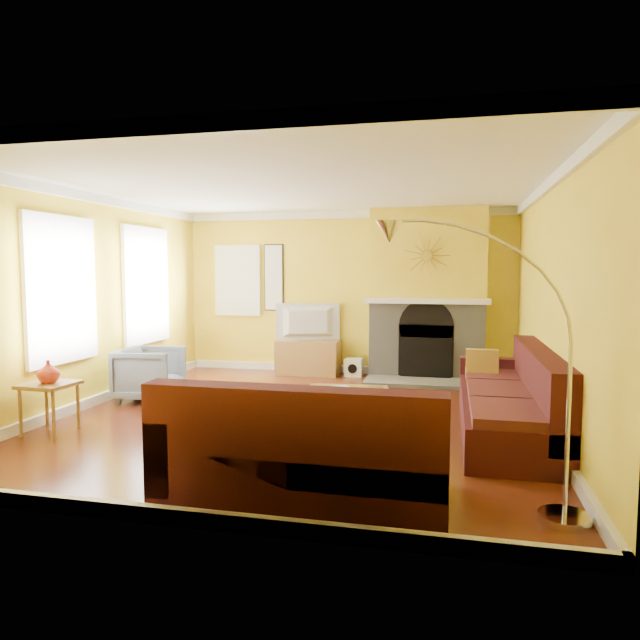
% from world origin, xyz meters
% --- Properties ---
extents(floor, '(5.50, 6.00, 0.02)m').
position_xyz_m(floor, '(0.00, 0.00, -0.01)').
color(floor, maroon).
rests_on(floor, ground).
extents(ceiling, '(5.50, 6.00, 0.02)m').
position_xyz_m(ceiling, '(0.00, 0.00, 2.71)').
color(ceiling, white).
rests_on(ceiling, ground).
extents(wall_back, '(5.50, 0.02, 2.70)m').
position_xyz_m(wall_back, '(0.00, 3.01, 1.35)').
color(wall_back, yellow).
rests_on(wall_back, ground).
extents(wall_front, '(5.50, 0.02, 2.70)m').
position_xyz_m(wall_front, '(0.00, -3.01, 1.35)').
color(wall_front, yellow).
rests_on(wall_front, ground).
extents(wall_left, '(0.02, 6.00, 2.70)m').
position_xyz_m(wall_left, '(-2.76, 0.00, 1.35)').
color(wall_left, yellow).
rests_on(wall_left, ground).
extents(wall_right, '(0.02, 6.00, 2.70)m').
position_xyz_m(wall_right, '(2.76, 0.00, 1.35)').
color(wall_right, yellow).
rests_on(wall_right, ground).
extents(baseboard, '(5.50, 6.00, 0.12)m').
position_xyz_m(baseboard, '(0.00, 0.00, 0.06)').
color(baseboard, white).
rests_on(baseboard, floor).
extents(crown_molding, '(5.50, 6.00, 0.12)m').
position_xyz_m(crown_molding, '(0.00, 0.00, 2.64)').
color(crown_molding, white).
rests_on(crown_molding, ceiling).
extents(window_left_near, '(0.06, 1.22, 1.72)m').
position_xyz_m(window_left_near, '(-2.72, 1.30, 1.50)').
color(window_left_near, white).
rests_on(window_left_near, wall_left).
extents(window_left_far, '(0.06, 1.22, 1.72)m').
position_xyz_m(window_left_far, '(-2.72, -0.60, 1.50)').
color(window_left_far, white).
rests_on(window_left_far, wall_left).
extents(window_back, '(0.82, 0.06, 1.22)m').
position_xyz_m(window_back, '(-1.90, 2.96, 1.55)').
color(window_back, white).
rests_on(window_back, wall_back).
extents(wall_art, '(0.34, 0.04, 1.14)m').
position_xyz_m(wall_art, '(-1.25, 2.97, 1.60)').
color(wall_art, white).
rests_on(wall_art, wall_back).
extents(fireplace, '(1.80, 0.40, 2.70)m').
position_xyz_m(fireplace, '(1.35, 2.80, 1.35)').
color(fireplace, gray).
rests_on(fireplace, floor).
extents(mantel, '(1.92, 0.22, 0.08)m').
position_xyz_m(mantel, '(1.35, 2.56, 1.25)').
color(mantel, white).
rests_on(mantel, fireplace).
extents(hearth, '(1.80, 0.70, 0.06)m').
position_xyz_m(hearth, '(1.35, 2.25, 0.03)').
color(hearth, gray).
rests_on(hearth, floor).
extents(sunburst, '(0.70, 0.04, 0.70)m').
position_xyz_m(sunburst, '(1.35, 2.57, 1.95)').
color(sunburst, olive).
rests_on(sunburst, fireplace).
extents(rug, '(2.40, 1.80, 0.02)m').
position_xyz_m(rug, '(0.14, 0.19, 0.01)').
color(rug, beige).
rests_on(rug, floor).
extents(sectional_sofa, '(3.23, 3.91, 0.90)m').
position_xyz_m(sectional_sofa, '(1.14, -0.74, 0.45)').
color(sectional_sofa, '#421518').
rests_on(sectional_sofa, floor).
extents(coffee_table, '(1.01, 1.01, 0.37)m').
position_xyz_m(coffee_table, '(0.59, -0.19, 0.18)').
color(coffee_table, white).
rests_on(coffee_table, floor).
extents(media_console, '(1.03, 0.46, 0.57)m').
position_xyz_m(media_console, '(-0.57, 2.69, 0.28)').
color(media_console, olive).
rests_on(media_console, floor).
extents(tv, '(1.06, 0.42, 0.61)m').
position_xyz_m(tv, '(-0.57, 2.69, 0.87)').
color(tv, black).
rests_on(tv, media_console).
extents(subwoofer, '(0.28, 0.28, 0.28)m').
position_xyz_m(subwoofer, '(0.19, 2.73, 0.14)').
color(subwoofer, white).
rests_on(subwoofer, floor).
extents(armchair, '(0.87, 0.85, 0.71)m').
position_xyz_m(armchair, '(-2.16, 0.38, 0.35)').
color(armchair, gray).
rests_on(armchair, floor).
extents(side_table, '(0.51, 0.51, 0.54)m').
position_xyz_m(side_table, '(-2.41, -1.25, 0.27)').
color(side_table, olive).
rests_on(side_table, floor).
extents(vase, '(0.29, 0.29, 0.24)m').
position_xyz_m(vase, '(-2.41, -1.25, 0.66)').
color(vase, red).
rests_on(vase, side_table).
extents(book, '(0.28, 0.30, 0.02)m').
position_xyz_m(book, '(0.45, -0.10, 0.38)').
color(book, white).
rests_on(book, coffee_table).
extents(arc_lamp, '(1.32, 0.36, 2.07)m').
position_xyz_m(arc_lamp, '(1.94, -2.34, 1.03)').
color(arc_lamp, silver).
rests_on(arc_lamp, floor).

